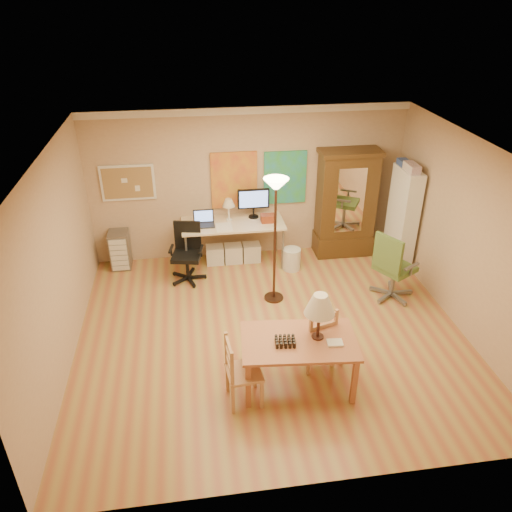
{
  "coord_description": "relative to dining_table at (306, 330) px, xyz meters",
  "views": [
    {
      "loc": [
        -1.05,
        -5.69,
        4.49
      ],
      "look_at": [
        -0.18,
        0.3,
        1.13
      ],
      "focal_mm": 35.0,
      "sensor_mm": 36.0,
      "label": 1
    }
  ],
  "objects": [
    {
      "name": "floor",
      "position": [
        -0.23,
        1.05,
        -0.83
      ],
      "size": [
        5.5,
        5.5,
        0.0
      ],
      "primitive_type": "plane",
      "color": "#AD623D",
      "rests_on": "ground"
    },
    {
      "name": "crown_molding",
      "position": [
        -0.23,
        3.51,
        1.81
      ],
      "size": [
        5.5,
        0.08,
        0.12
      ],
      "primitive_type": "cube",
      "color": "white",
      "rests_on": "floor"
    },
    {
      "name": "corkboard",
      "position": [
        -2.28,
        3.52,
        0.67
      ],
      "size": [
        0.9,
        0.04,
        0.62
      ],
      "primitive_type": "cube",
      "color": "#9C7949",
      "rests_on": "floor"
    },
    {
      "name": "art_panel_left",
      "position": [
        -0.48,
        3.52,
        0.62
      ],
      "size": [
        0.8,
        0.04,
        1.0
      ],
      "primitive_type": "cube",
      "color": "gold",
      "rests_on": "floor"
    },
    {
      "name": "art_panel_right",
      "position": [
        0.42,
        3.52,
        0.62
      ],
      "size": [
        0.75,
        0.04,
        0.95
      ],
      "primitive_type": "cube",
      "color": "teal",
      "rests_on": "floor"
    },
    {
      "name": "dining_table",
      "position": [
        0.0,
        0.0,
        0.0
      ],
      "size": [
        1.46,
        0.96,
        1.31
      ],
      "color": "#9A5532",
      "rests_on": "floor"
    },
    {
      "name": "ladder_chair_back",
      "position": [
        0.23,
        0.33,
        -0.4
      ],
      "size": [
        0.52,
        0.51,
        0.91
      ],
      "color": "tan",
      "rests_on": "floor"
    },
    {
      "name": "ladder_chair_left",
      "position": [
        -0.81,
        -0.18,
        -0.4
      ],
      "size": [
        0.44,
        0.46,
        0.91
      ],
      "color": "tan",
      "rests_on": "floor"
    },
    {
      "name": "torchiere_lamp",
      "position": [
        -0.04,
        1.94,
        0.8
      ],
      "size": [
        0.37,
        0.37,
        2.03
      ],
      "color": "#3A2117",
      "rests_on": "floor"
    },
    {
      "name": "computer_desk",
      "position": [
        -0.52,
        3.22,
        -0.34
      ],
      "size": [
        1.77,
        0.77,
        1.34
      ],
      "color": "beige",
      "rests_on": "floor"
    },
    {
      "name": "office_chair_black",
      "position": [
        -1.38,
        2.74,
        -0.56
      ],
      "size": [
        0.62,
        0.62,
        1.0
      ],
      "color": "black",
      "rests_on": "floor"
    },
    {
      "name": "office_chair_green",
      "position": [
        1.82,
        1.72,
        -0.52
      ],
      "size": [
        0.71,
        0.71,
        1.15
      ],
      "color": "slate",
      "rests_on": "floor"
    },
    {
      "name": "drawer_cart",
      "position": [
        -2.54,
        3.34,
        -0.49
      ],
      "size": [
        0.34,
        0.4,
        0.67
      ],
      "color": "slate",
      "rests_on": "floor"
    },
    {
      "name": "armoire",
      "position": [
        1.49,
        3.29,
        0.03
      ],
      "size": [
        1.07,
        0.51,
        1.97
      ],
      "color": "#3D2810",
      "rests_on": "floor"
    },
    {
      "name": "bookshelf",
      "position": [
        2.32,
        2.7,
        0.07
      ],
      "size": [
        0.27,
        0.72,
        1.8
      ],
      "color": "white",
      "rests_on": "floor"
    },
    {
      "name": "wastebin",
      "position": [
        0.43,
        2.82,
        -0.63
      ],
      "size": [
        0.31,
        0.31,
        0.39
      ],
      "primitive_type": "cylinder",
      "color": "silver",
      "rests_on": "floor"
    }
  ]
}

